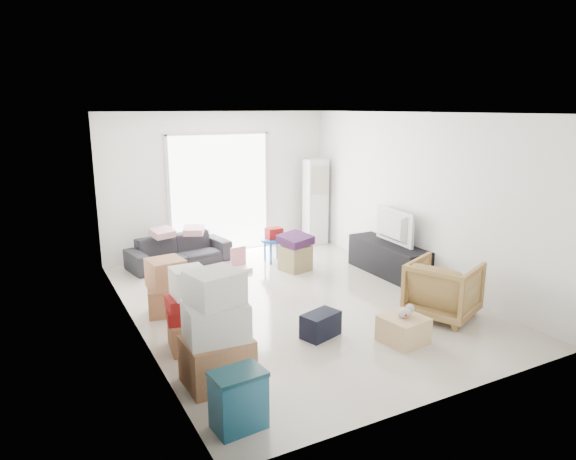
# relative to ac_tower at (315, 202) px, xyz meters

# --- Properties ---
(room_shell) EXTENTS (4.98, 6.48, 3.18)m
(room_shell) POSITION_rel_ac_tower_xyz_m (-1.95, -2.65, 0.48)
(room_shell) COLOR beige
(room_shell) RESTS_ON ground
(sliding_door) EXTENTS (2.10, 0.04, 2.33)m
(sliding_door) POSITION_rel_ac_tower_xyz_m (-1.95, 0.33, 0.37)
(sliding_door) COLOR white
(sliding_door) RESTS_ON room_shell
(ac_tower) EXTENTS (0.45, 0.30, 1.75)m
(ac_tower) POSITION_rel_ac_tower_xyz_m (0.00, 0.00, 0.00)
(ac_tower) COLOR white
(ac_tower) RESTS_ON room_shell
(tv_console) EXTENTS (0.49, 1.65, 0.55)m
(tv_console) POSITION_rel_ac_tower_xyz_m (0.05, -2.34, -0.60)
(tv_console) COLOR black
(tv_console) RESTS_ON room_shell
(television) EXTENTS (0.63, 1.02, 0.13)m
(television) POSITION_rel_ac_tower_xyz_m (0.05, -2.34, -0.26)
(television) COLOR black
(television) RESTS_ON tv_console
(sofa) EXTENTS (1.87, 0.82, 0.71)m
(sofa) POSITION_rel_ac_tower_xyz_m (-2.93, -0.15, -0.52)
(sofa) COLOR black
(sofa) RESTS_ON room_shell
(pillow_left) EXTENTS (0.49, 0.44, 0.13)m
(pillow_left) POSITION_rel_ac_tower_xyz_m (-3.21, -0.11, -0.10)
(pillow_left) COLOR #C9929F
(pillow_left) RESTS_ON sofa
(pillow_right) EXTENTS (0.48, 0.44, 0.13)m
(pillow_right) POSITION_rel_ac_tower_xyz_m (-2.66, -0.18, -0.10)
(pillow_right) COLOR #C9929F
(pillow_right) RESTS_ON sofa
(armchair) EXTENTS (1.05, 1.08, 0.86)m
(armchair) POSITION_rel_ac_tower_xyz_m (-0.45, -4.12, -0.45)
(armchair) COLOR #A88C4A
(armchair) RESTS_ON room_shell
(storage_bins) EXTENTS (0.49, 0.37, 0.54)m
(storage_bins) POSITION_rel_ac_tower_xyz_m (-3.85, -5.14, -0.60)
(storage_bins) COLOR navy
(storage_bins) RESTS_ON room_shell
(box_stack_a) EXTENTS (0.68, 0.57, 1.21)m
(box_stack_a) POSITION_rel_ac_tower_xyz_m (-3.75, -4.34, -0.33)
(box_stack_a) COLOR #B17650
(box_stack_a) RESTS_ON room_shell
(box_stack_b) EXTENTS (0.58, 0.54, 0.99)m
(box_stack_b) POSITION_rel_ac_tower_xyz_m (-3.75, -3.44, -0.45)
(box_stack_b) COLOR #B17650
(box_stack_b) RESTS_ON room_shell
(box_stack_c) EXTENTS (0.60, 0.53, 0.78)m
(box_stack_c) POSITION_rel_ac_tower_xyz_m (-3.72, -2.29, -0.50)
(box_stack_c) COLOR #B17650
(box_stack_c) RESTS_ON room_shell
(loose_box) EXTENTS (0.51, 0.51, 0.33)m
(loose_box) POSITION_rel_ac_tower_xyz_m (-3.27, -2.27, -0.71)
(loose_box) COLOR #B17650
(loose_box) RESTS_ON room_shell
(duffel_bag) EXTENTS (0.54, 0.42, 0.31)m
(duffel_bag) POSITION_rel_ac_tower_xyz_m (-2.24, -3.89, -0.72)
(duffel_bag) COLOR black
(duffel_bag) RESTS_ON room_shell
(ottoman) EXTENTS (0.52, 0.52, 0.44)m
(ottoman) POSITION_rel_ac_tower_xyz_m (-1.24, -1.40, -0.66)
(ottoman) COLOR #9B8E5A
(ottoman) RESTS_ON room_shell
(blanket) EXTENTS (0.59, 0.59, 0.14)m
(blanket) POSITION_rel_ac_tower_xyz_m (-1.24, -1.40, -0.37)
(blanket) COLOR #381A41
(blanket) RESTS_ON ottoman
(kids_table) EXTENTS (0.51, 0.51, 0.64)m
(kids_table) POSITION_rel_ac_tower_xyz_m (-1.34, -0.78, -0.42)
(kids_table) COLOR blue
(kids_table) RESTS_ON room_shell
(toy_walker) EXTENTS (0.34, 0.31, 0.41)m
(toy_walker) POSITION_rel_ac_tower_xyz_m (-2.11, -1.00, -0.76)
(toy_walker) COLOR silver
(toy_walker) RESTS_ON room_shell
(wood_crate) EXTENTS (0.54, 0.54, 0.32)m
(wood_crate) POSITION_rel_ac_tower_xyz_m (-1.43, -4.49, -0.71)
(wood_crate) COLOR #DBB67E
(wood_crate) RESTS_ON room_shell
(plush_bunny) EXTENTS (0.27, 0.16, 0.14)m
(plush_bunny) POSITION_rel_ac_tower_xyz_m (-1.40, -4.48, -0.49)
(plush_bunny) COLOR #B2ADA8
(plush_bunny) RESTS_ON wood_crate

